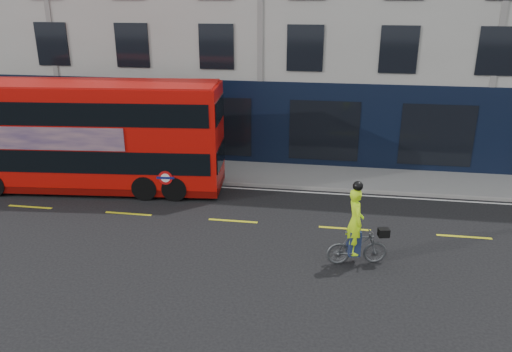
# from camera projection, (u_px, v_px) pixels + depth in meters

# --- Properties ---
(ground) EXTENTS (120.00, 120.00, 0.00)m
(ground) POSITION_uv_depth(u_px,v_px,m) (224.00, 240.00, 16.69)
(ground) COLOR black
(ground) RESTS_ON ground
(pavement) EXTENTS (60.00, 3.00, 0.12)m
(pavement) POSITION_uv_depth(u_px,v_px,m) (255.00, 173.00, 22.70)
(pavement) COLOR gray
(pavement) RESTS_ON ground
(kerb) EXTENTS (60.00, 0.12, 0.13)m
(kerb) POSITION_uv_depth(u_px,v_px,m) (249.00, 185.00, 21.31)
(kerb) COLOR gray
(kerb) RESTS_ON ground
(road_edge_line) EXTENTS (58.00, 0.10, 0.01)m
(road_edge_line) POSITION_uv_depth(u_px,v_px,m) (248.00, 189.00, 21.05)
(road_edge_line) COLOR silver
(road_edge_line) RESTS_ON ground
(lane_dashes) EXTENTS (58.00, 0.12, 0.01)m
(lane_dashes) POSITION_uv_depth(u_px,v_px,m) (233.00, 221.00, 18.08)
(lane_dashes) COLOR gold
(lane_dashes) RESTS_ON ground
(bus) EXTENTS (11.27, 3.52, 4.47)m
(bus) POSITION_uv_depth(u_px,v_px,m) (87.00, 136.00, 20.39)
(bus) COLOR red
(bus) RESTS_ON ground
(cyclist) EXTENTS (1.92, 0.92, 2.69)m
(cyclist) POSITION_uv_depth(u_px,v_px,m) (356.00, 236.00, 14.91)
(cyclist) COLOR #4D5053
(cyclist) RESTS_ON ground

